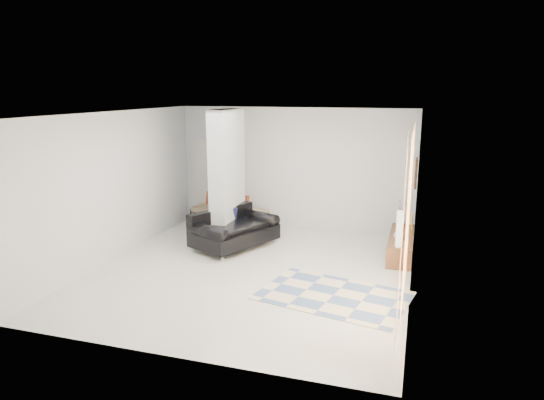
% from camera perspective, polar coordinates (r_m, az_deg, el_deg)
% --- Properties ---
extents(floor, '(6.00, 6.00, 0.00)m').
position_cam_1_polar(floor, '(8.83, -2.41, -8.33)').
color(floor, white).
rests_on(floor, ground).
extents(ceiling, '(6.00, 6.00, 0.00)m').
position_cam_1_polar(ceiling, '(8.24, -2.59, 10.14)').
color(ceiling, white).
rests_on(ceiling, wall_back).
extents(wall_back, '(6.00, 0.00, 6.00)m').
position_cam_1_polar(wall_back, '(11.24, 2.64, 3.70)').
color(wall_back, silver).
rests_on(wall_back, ground).
extents(wall_front, '(6.00, 0.00, 6.00)m').
position_cam_1_polar(wall_front, '(5.78, -12.55, -5.49)').
color(wall_front, silver).
rests_on(wall_front, ground).
extents(wall_left, '(0.00, 6.00, 6.00)m').
position_cam_1_polar(wall_left, '(9.68, -18.03, 1.58)').
color(wall_left, silver).
rests_on(wall_left, ground).
extents(wall_right, '(0.00, 6.00, 6.00)m').
position_cam_1_polar(wall_right, '(7.95, 16.52, -0.68)').
color(wall_right, silver).
rests_on(wall_right, ground).
extents(partition_column, '(0.35, 1.20, 2.80)m').
position_cam_1_polar(partition_column, '(10.28, -5.29, 2.78)').
color(partition_column, silver).
rests_on(partition_column, floor).
extents(hallway_door, '(0.85, 0.06, 2.04)m').
position_cam_1_polar(hallway_door, '(11.96, -7.22, 2.32)').
color(hallway_door, silver).
rests_on(hallway_door, floor).
extents(curtain, '(0.00, 2.55, 2.55)m').
position_cam_1_polar(curtain, '(6.83, 15.71, -2.40)').
color(curtain, orange).
rests_on(curtain, wall_right).
extents(wall_art, '(0.04, 0.45, 0.55)m').
position_cam_1_polar(wall_art, '(9.57, 16.61, 3.07)').
color(wall_art, '#331D0E').
rests_on(wall_art, wall_right).
extents(media_console, '(0.45, 1.78, 0.80)m').
position_cam_1_polar(media_console, '(9.92, 14.92, -5.10)').
color(media_console, brown).
rests_on(media_console, floor).
extents(loveseat, '(1.64, 1.99, 0.76)m').
position_cam_1_polar(loveseat, '(10.09, -4.67, -3.53)').
color(loveseat, silver).
rests_on(loveseat, floor).
extents(daybed, '(1.87, 1.08, 0.77)m').
position_cam_1_polar(daybed, '(11.56, -5.09, -1.06)').
color(daybed, black).
rests_on(daybed, floor).
extents(area_rug, '(2.52, 1.94, 0.01)m').
position_cam_1_polar(area_rug, '(7.88, 7.24, -11.08)').
color(area_rug, beige).
rests_on(area_rug, floor).
extents(cylinder_lamp, '(0.12, 0.12, 0.67)m').
position_cam_1_polar(cylinder_lamp, '(9.05, 14.77, -3.33)').
color(cylinder_lamp, silver).
rests_on(cylinder_lamp, media_console).
extents(bronze_figurine, '(0.13, 0.13, 0.23)m').
position_cam_1_polar(bronze_figurine, '(10.53, 14.92, -2.30)').
color(bronze_figurine, '#331E17').
rests_on(bronze_figurine, media_console).
extents(vase, '(0.21, 0.21, 0.20)m').
position_cam_1_polar(vase, '(9.56, 14.65, -3.90)').
color(vase, white).
rests_on(vase, media_console).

